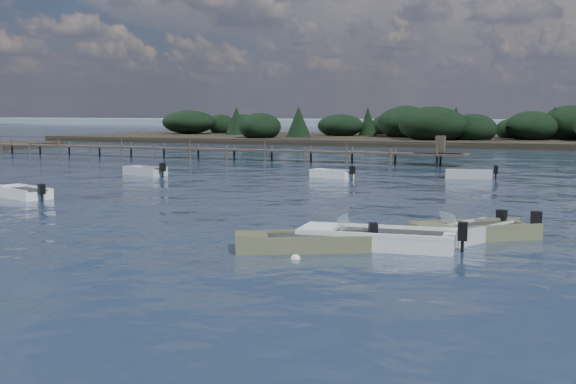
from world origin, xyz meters
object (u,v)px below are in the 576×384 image
at_px(tender_far_grey, 145,173).
at_px(dinghy_extra_a, 472,235).
at_px(dinghy_mid_white_a, 376,242).
at_px(tender_far_grey_b, 469,176).
at_px(jetty, 194,149).
at_px(dinghy_mid_grey, 22,195).
at_px(dinghy_mid_white_b, 473,234).
at_px(dinghy_extra_b, 301,245).
at_px(tender_far_white, 332,176).

height_order(tender_far_grey, dinghy_extra_a, tender_far_grey).
bearing_deg(dinghy_mid_white_a, tender_far_grey_b, 92.59).
bearing_deg(jetty, dinghy_mid_grey, -75.50).
height_order(dinghy_mid_white_b, dinghy_extra_a, dinghy_mid_white_b).
distance_m(dinghy_mid_white_b, jetty, 51.13).
relative_size(dinghy_mid_white_a, dinghy_extra_b, 1.22).
relative_size(tender_far_white, tender_far_grey_b, 0.96).
relative_size(tender_far_white, dinghy_mid_white_b, 0.73).
bearing_deg(jetty, dinghy_mid_white_b, -47.58).
height_order(tender_far_white, dinghy_mid_grey, tender_far_white).
bearing_deg(dinghy_extra_a, tender_far_grey, 145.55).
bearing_deg(jetty, tender_far_grey, -70.17).
bearing_deg(dinghy_mid_white_a, tender_far_white, 112.90).
height_order(dinghy_mid_white_a, tender_far_grey, dinghy_mid_white_a).
distance_m(dinghy_mid_white_b, dinghy_mid_white_a, 4.36).
relative_size(dinghy_mid_white_b, jetty, 0.08).
xyz_separation_m(dinghy_mid_white_b, dinghy_extra_a, (0.01, -0.31, -0.00)).
height_order(tender_far_white, dinghy_mid_white_b, dinghy_mid_white_b).
height_order(tender_far_white, tender_far_grey_b, tender_far_grey_b).
xyz_separation_m(tender_far_grey, dinghy_extra_a, (27.60, -18.94, -0.02)).
bearing_deg(jetty, tender_far_white, -36.82).
distance_m(tender_far_white, dinghy_extra_a, 26.25).
xyz_separation_m(dinghy_mid_white_b, tender_far_grey_b, (-4.21, 25.52, 0.01)).
height_order(dinghy_mid_white_b, jetty, jetty).
distance_m(tender_far_white, dinghy_mid_white_a, 27.53).
bearing_deg(tender_far_grey, jetty, 109.83).
xyz_separation_m(dinghy_mid_white_a, jetty, (-31.57, 40.98, 0.81)).
distance_m(dinghy_mid_white_a, tender_far_grey, 32.97).
bearing_deg(dinghy_mid_white_b, dinghy_mid_grey, 171.93).
distance_m(dinghy_mid_white_b, dinghy_extra_a, 0.31).
bearing_deg(dinghy_extra_b, tender_far_grey_b, 88.15).
bearing_deg(tender_far_grey, dinghy_extra_b, -46.20).
bearing_deg(dinghy_extra_a, dinghy_extra_b, -139.59).
height_order(dinghy_extra_a, dinghy_extra_b, dinghy_extra_a).
xyz_separation_m(tender_far_white, dinghy_mid_white_b, (13.63, -22.12, -0.00)).
height_order(tender_far_white, jetty, jetty).
bearing_deg(jetty, dinghy_extra_a, -47.81).
xyz_separation_m(dinghy_mid_grey, jetty, (-8.82, 34.10, 0.83)).
relative_size(tender_far_grey, dinghy_extra_b, 0.84).
relative_size(dinghy_mid_white_b, dinghy_extra_a, 1.18).
distance_m(dinghy_mid_white_a, tender_far_grey_b, 28.79).
bearing_deg(dinghy_mid_white_b, dinghy_extra_b, -137.64).
xyz_separation_m(dinghy_extra_a, tender_far_grey_b, (-4.22, 25.83, 0.01)).
bearing_deg(dinghy_mid_white_a, jetty, 127.61).
bearing_deg(tender_far_grey, dinghy_mid_white_a, -41.54).
distance_m(dinghy_extra_b, jetty, 51.60).
height_order(tender_far_grey_b, jetty, jetty).
bearing_deg(dinghy_mid_white_b, dinghy_extra_a, -88.63).
bearing_deg(tender_far_white, jetty, 143.18).
bearing_deg(tender_far_grey_b, tender_far_white, -160.16).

